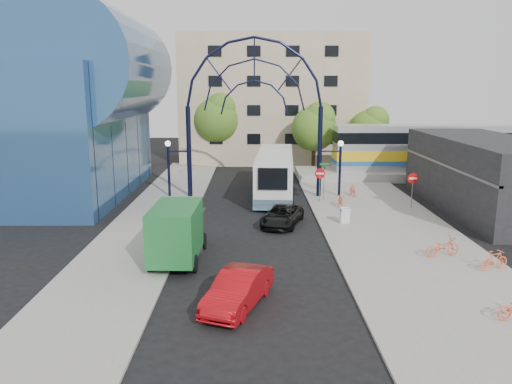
{
  "coord_description": "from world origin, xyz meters",
  "views": [
    {
      "loc": [
        -0.13,
        -23.93,
        8.49
      ],
      "look_at": [
        0.07,
        6.0,
        2.12
      ],
      "focal_mm": 35.0,
      "sensor_mm": 36.0,
      "label": 1
    }
  ],
  "objects_px": {
    "street_name_sign": "(324,173)",
    "bike_far_b": "(494,260)",
    "do_not_enter_sign": "(413,182)",
    "green_truck": "(179,231)",
    "tree_north_a": "(315,126)",
    "gateway_arch": "(254,85)",
    "tree_north_b": "(218,117)",
    "bike_near_a": "(341,200)",
    "black_suv": "(282,216)",
    "train_car": "(469,148)",
    "bike_near_b": "(353,190)",
    "stop_sign": "(320,177)",
    "sandwich_board": "(345,214)",
    "red_sedan": "(238,289)",
    "tree_north_c": "(371,128)",
    "bike_far_a": "(442,247)",
    "city_bus": "(275,173)"
  },
  "relations": [
    {
      "from": "bike_near_b",
      "to": "green_truck",
      "type": "bearing_deg",
      "value": -133.28
    },
    {
      "from": "sandwich_board",
      "to": "green_truck",
      "type": "bearing_deg",
      "value": -146.9
    },
    {
      "from": "city_bus",
      "to": "tree_north_b",
      "type": "bearing_deg",
      "value": 114.05
    },
    {
      "from": "black_suv",
      "to": "bike_near_a",
      "type": "distance_m",
      "value": 6.25
    },
    {
      "from": "gateway_arch",
      "to": "do_not_enter_sign",
      "type": "bearing_deg",
      "value": -19.99
    },
    {
      "from": "green_truck",
      "to": "bike_near_b",
      "type": "bearing_deg",
      "value": 52.53
    },
    {
      "from": "train_car",
      "to": "bike_far_a",
      "type": "xyz_separation_m",
      "value": [
        -10.62,
        -22.15,
        -2.29
      ]
    },
    {
      "from": "tree_north_a",
      "to": "stop_sign",
      "type": "bearing_deg",
      "value": -95.42
    },
    {
      "from": "black_suv",
      "to": "tree_north_a",
      "type": "bearing_deg",
      "value": 94.7
    },
    {
      "from": "red_sedan",
      "to": "bike_near_b",
      "type": "bearing_deg",
      "value": 87.54
    },
    {
      "from": "do_not_enter_sign",
      "to": "gateway_arch",
      "type": "bearing_deg",
      "value": 160.01
    },
    {
      "from": "street_name_sign",
      "to": "train_car",
      "type": "bearing_deg",
      "value": 32.42
    },
    {
      "from": "bike_near_b",
      "to": "sandwich_board",
      "type": "bearing_deg",
      "value": -108.74
    },
    {
      "from": "stop_sign",
      "to": "gateway_arch",
      "type": "bearing_deg",
      "value": 157.37
    },
    {
      "from": "tree_north_b",
      "to": "bike_near_a",
      "type": "height_order",
      "value": "tree_north_b"
    },
    {
      "from": "black_suv",
      "to": "bike_far_a",
      "type": "distance_m",
      "value": 9.87
    },
    {
      "from": "tree_north_b",
      "to": "tree_north_c",
      "type": "bearing_deg",
      "value": -7.12
    },
    {
      "from": "do_not_enter_sign",
      "to": "bike_near_b",
      "type": "height_order",
      "value": "do_not_enter_sign"
    },
    {
      "from": "green_truck",
      "to": "bike_far_b",
      "type": "relative_size",
      "value": 3.8
    },
    {
      "from": "sandwich_board",
      "to": "tree_north_a",
      "type": "height_order",
      "value": "tree_north_a"
    },
    {
      "from": "tree_north_b",
      "to": "bike_far_b",
      "type": "relative_size",
      "value": 5.21
    },
    {
      "from": "tree_north_b",
      "to": "black_suv",
      "type": "bearing_deg",
      "value": -76.86
    },
    {
      "from": "stop_sign",
      "to": "black_suv",
      "type": "height_order",
      "value": "stop_sign"
    },
    {
      "from": "do_not_enter_sign",
      "to": "black_suv",
      "type": "height_order",
      "value": "do_not_enter_sign"
    },
    {
      "from": "green_truck",
      "to": "bike_far_b",
      "type": "xyz_separation_m",
      "value": [
        14.9,
        -1.87,
        -0.87
      ]
    },
    {
      "from": "street_name_sign",
      "to": "bike_far_b",
      "type": "bearing_deg",
      "value": -68.06
    },
    {
      "from": "do_not_enter_sign",
      "to": "street_name_sign",
      "type": "distance_m",
      "value": 6.36
    },
    {
      "from": "bike_far_a",
      "to": "bike_far_b",
      "type": "height_order",
      "value": "bike_far_a"
    },
    {
      "from": "bike_near_b",
      "to": "bike_near_a",
      "type": "bearing_deg",
      "value": -117.89
    },
    {
      "from": "gateway_arch",
      "to": "train_car",
      "type": "relative_size",
      "value": 0.54
    },
    {
      "from": "bike_far_b",
      "to": "bike_near_b",
      "type": "bearing_deg",
      "value": -6.48
    },
    {
      "from": "do_not_enter_sign",
      "to": "black_suv",
      "type": "relative_size",
      "value": 0.57
    },
    {
      "from": "train_car",
      "to": "tree_north_c",
      "type": "distance_m",
      "value": 9.95
    },
    {
      "from": "tree_north_b",
      "to": "bike_near_a",
      "type": "bearing_deg",
      "value": -62.81
    },
    {
      "from": "street_name_sign",
      "to": "bike_near_a",
      "type": "distance_m",
      "value": 2.8
    },
    {
      "from": "bike_near_a",
      "to": "black_suv",
      "type": "bearing_deg",
      "value": -132.64
    },
    {
      "from": "do_not_enter_sign",
      "to": "bike_far_b",
      "type": "xyz_separation_m",
      "value": [
        0.09,
        -12.03,
        -1.39
      ]
    },
    {
      "from": "gateway_arch",
      "to": "black_suv",
      "type": "bearing_deg",
      "value": -77.96
    },
    {
      "from": "street_name_sign",
      "to": "bike_far_b",
      "type": "distance_m",
      "value": 15.85
    },
    {
      "from": "do_not_enter_sign",
      "to": "tree_north_a",
      "type": "relative_size",
      "value": 0.35
    },
    {
      "from": "bike_near_a",
      "to": "stop_sign",
      "type": "bearing_deg",
      "value": 133.09
    },
    {
      "from": "street_name_sign",
      "to": "city_bus",
      "type": "xyz_separation_m",
      "value": [
        -3.57,
        2.36,
        -0.37
      ]
    },
    {
      "from": "red_sedan",
      "to": "tree_north_c",
      "type": "bearing_deg",
      "value": 89.72
    },
    {
      "from": "tree_north_b",
      "to": "train_car",
      "type": "bearing_deg",
      "value": -18.36
    },
    {
      "from": "gateway_arch",
      "to": "tree_north_a",
      "type": "bearing_deg",
      "value": 62.83
    },
    {
      "from": "gateway_arch",
      "to": "tree_north_b",
      "type": "bearing_deg",
      "value": 103.68
    },
    {
      "from": "do_not_enter_sign",
      "to": "city_bus",
      "type": "relative_size",
      "value": 0.2
    },
    {
      "from": "train_car",
      "to": "bike_near_b",
      "type": "bearing_deg",
      "value": -147.01
    },
    {
      "from": "stop_sign",
      "to": "bike_near_a",
      "type": "xyz_separation_m",
      "value": [
        1.32,
        -1.55,
        -1.4
      ]
    },
    {
      "from": "bike_far_b",
      "to": "bike_far_a",
      "type": "bearing_deg",
      "value": 23.94
    }
  ]
}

